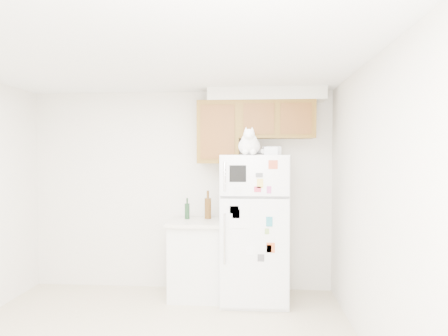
# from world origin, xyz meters

# --- Properties ---
(room_shell) EXTENTS (3.84, 4.04, 2.52)m
(room_shell) POSITION_xyz_m (0.12, 0.24, 1.67)
(room_shell) COLOR silver
(room_shell) RESTS_ON ground_plane
(refrigerator) EXTENTS (0.76, 0.78, 1.70)m
(refrigerator) POSITION_xyz_m (0.93, 1.61, 0.85)
(refrigerator) COLOR white
(refrigerator) RESTS_ON ground_plane
(base_counter) EXTENTS (0.64, 0.64, 0.92)m
(base_counter) POSITION_xyz_m (0.24, 1.68, 0.46)
(base_counter) COLOR white
(base_counter) RESTS_ON ground_plane
(cat) EXTENTS (0.30, 0.43, 0.31)m
(cat) POSITION_xyz_m (0.88, 1.35, 1.81)
(cat) COLOR white
(cat) RESTS_ON refrigerator
(storage_box_back) EXTENTS (0.21, 0.18, 0.10)m
(storage_box_back) POSITION_xyz_m (1.14, 1.65, 1.75)
(storage_box_back) COLOR white
(storage_box_back) RESTS_ON refrigerator
(storage_box_front) EXTENTS (0.15, 0.11, 0.09)m
(storage_box_front) POSITION_xyz_m (1.11, 1.46, 1.74)
(storage_box_front) COLOR white
(storage_box_front) RESTS_ON refrigerator
(bottle_green) EXTENTS (0.06, 0.06, 0.26)m
(bottle_green) POSITION_xyz_m (0.12, 1.77, 1.05)
(bottle_green) COLOR #19381E
(bottle_green) RESTS_ON base_counter
(bottle_amber) EXTENTS (0.08, 0.08, 0.34)m
(bottle_amber) POSITION_xyz_m (0.37, 1.81, 1.09)
(bottle_amber) COLOR #593814
(bottle_amber) RESTS_ON base_counter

